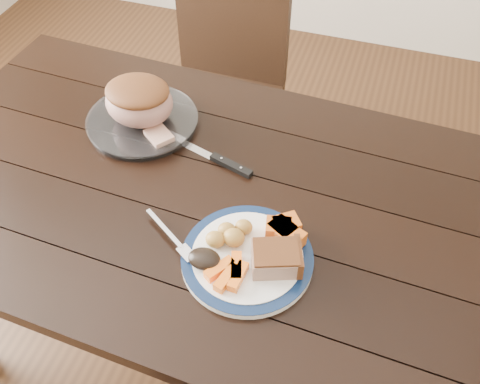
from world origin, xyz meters
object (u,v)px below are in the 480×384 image
(dinner_plate, at_px, (247,258))
(pork_slice, at_px, (276,259))
(serving_platter, at_px, (143,122))
(carving_knife, at_px, (218,159))
(dining_table, at_px, (213,217))
(chair_far, at_px, (223,78))
(roast_joint, at_px, (139,102))
(fork, at_px, (173,238))

(dinner_plate, height_order, pork_slice, pork_slice)
(serving_platter, bearing_deg, carving_knife, -16.14)
(dining_table, relative_size, pork_slice, 16.54)
(pork_slice, bearing_deg, chair_far, 115.86)
(roast_joint, height_order, carving_knife, roast_joint)
(chair_far, relative_size, carving_knife, 2.98)
(roast_joint, relative_size, carving_knife, 0.58)
(dining_table, bearing_deg, dinner_plate, -48.76)
(serving_platter, height_order, fork, fork)
(fork, xyz_separation_m, roast_joint, (-0.24, 0.35, 0.06))
(chair_far, height_order, roast_joint, chair_far)
(pork_slice, bearing_deg, fork, -179.56)
(dinner_plate, height_order, carving_knife, dinner_plate)
(chair_far, relative_size, serving_platter, 3.16)
(roast_joint, bearing_deg, pork_slice, -36.40)
(chair_far, relative_size, roast_joint, 5.11)
(dining_table, relative_size, serving_platter, 5.58)
(pork_slice, xyz_separation_m, roast_joint, (-0.47, 0.35, 0.03))
(dining_table, distance_m, dinner_plate, 0.24)
(fork, bearing_deg, pork_slice, 33.69)
(serving_platter, relative_size, roast_joint, 1.62)
(chair_far, xyz_separation_m, dinner_plate, (0.38, -0.90, 0.23))
(dinner_plate, bearing_deg, chair_far, 112.64)
(chair_far, relative_size, dinner_plate, 3.25)
(dining_table, height_order, fork, fork)
(dining_table, relative_size, fork, 10.38)
(dining_table, relative_size, dinner_plate, 5.74)
(dining_table, distance_m, carving_knife, 0.15)
(roast_joint, bearing_deg, dining_table, -34.08)
(dinner_plate, relative_size, fork, 1.81)
(pork_slice, distance_m, carving_knife, 0.36)
(chair_far, height_order, pork_slice, chair_far)
(serving_platter, bearing_deg, roast_joint, 0.00)
(dining_table, bearing_deg, chair_far, 107.52)
(chair_far, distance_m, pork_slice, 1.04)
(pork_slice, bearing_deg, carving_knife, 129.28)
(dining_table, xyz_separation_m, roast_joint, (-0.26, 0.18, 0.17))
(dining_table, relative_size, chair_far, 1.77)
(dining_table, relative_size, roast_joint, 9.03)
(dinner_plate, distance_m, carving_knife, 0.32)
(chair_far, height_order, carving_knife, chair_far)
(dinner_plate, distance_m, fork, 0.17)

